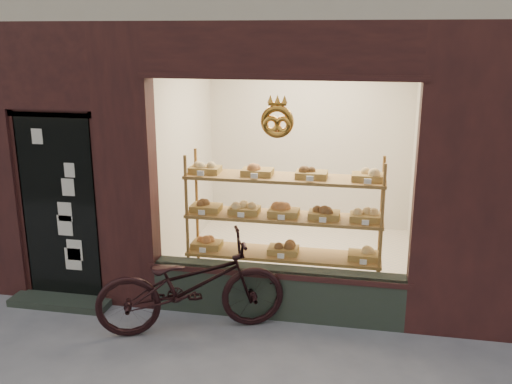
# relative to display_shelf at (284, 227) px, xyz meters

# --- Properties ---
(display_shelf) EXTENTS (2.20, 0.45, 1.70)m
(display_shelf) POSITION_rel_display_shelf_xyz_m (0.00, 0.00, 0.00)
(display_shelf) COLOR brown
(display_shelf) RESTS_ON ground
(bicycle) EXTENTS (2.04, 1.34, 1.01)m
(bicycle) POSITION_rel_display_shelf_xyz_m (-0.82, -0.90, -0.37)
(bicycle) COLOR black
(bicycle) RESTS_ON ground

